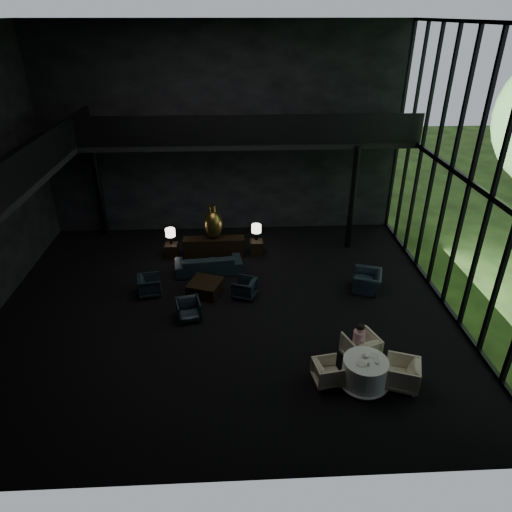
{
  "coord_description": "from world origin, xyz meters",
  "views": [
    {
      "loc": [
        0.39,
        -11.83,
        8.18
      ],
      "look_at": [
        1.01,
        0.5,
        1.55
      ],
      "focal_mm": 32.0,
      "sensor_mm": 36.0,
      "label": 1
    }
  ],
  "objects_px": {
    "coffee_table": "(205,287)",
    "side_table_right": "(256,247)",
    "table_lamp_right": "(256,229)",
    "dining_table": "(364,374)",
    "bronze_urn": "(213,224)",
    "lounge_armchair_south": "(189,310)",
    "dining_chair_north": "(361,345)",
    "sofa": "(208,259)",
    "dining_chair_west": "(328,372)",
    "window_armchair": "(367,279)",
    "lounge_armchair_east": "(244,288)",
    "console": "(214,247)",
    "dining_chair_east": "(402,372)",
    "side_table_left": "(172,250)",
    "child": "(359,335)",
    "table_lamp_left": "(170,233)",
    "lounge_armchair_west": "(150,285)"
  },
  "relations": [
    {
      "from": "dining_table",
      "to": "table_lamp_left",
      "type": "bearing_deg",
      "value": 127.92
    },
    {
      "from": "dining_chair_west",
      "to": "window_armchair",
      "type": "bearing_deg",
      "value": -35.65
    },
    {
      "from": "table_lamp_left",
      "to": "table_lamp_right",
      "type": "bearing_deg",
      "value": 2.64
    },
    {
      "from": "side_table_left",
      "to": "dining_chair_north",
      "type": "relative_size",
      "value": 0.58
    },
    {
      "from": "sofa",
      "to": "dining_chair_north",
      "type": "height_order",
      "value": "sofa"
    },
    {
      "from": "lounge_armchair_south",
      "to": "table_lamp_right",
      "type": "bearing_deg",
      "value": 49.42
    },
    {
      "from": "lounge_armchair_east",
      "to": "dining_table",
      "type": "relative_size",
      "value": 0.51
    },
    {
      "from": "dining_chair_west",
      "to": "side_table_right",
      "type": "bearing_deg",
      "value": 2.46
    },
    {
      "from": "bronze_urn",
      "to": "lounge_armchair_south",
      "type": "distance_m",
      "value": 4.25
    },
    {
      "from": "bronze_urn",
      "to": "table_lamp_left",
      "type": "height_order",
      "value": "bronze_urn"
    },
    {
      "from": "bronze_urn",
      "to": "child",
      "type": "relative_size",
      "value": 1.95
    },
    {
      "from": "table_lamp_right",
      "to": "lounge_armchair_west",
      "type": "relative_size",
      "value": 0.9
    },
    {
      "from": "lounge_armchair_east",
      "to": "coffee_table",
      "type": "distance_m",
      "value": 1.31
    },
    {
      "from": "console",
      "to": "side_table_left",
      "type": "relative_size",
      "value": 4.47
    },
    {
      "from": "bronze_urn",
      "to": "lounge_armchair_south",
      "type": "bearing_deg",
      "value": -98.91
    },
    {
      "from": "side_table_right",
      "to": "sofa",
      "type": "distance_m",
      "value": 2.23
    },
    {
      "from": "lounge_armchair_east",
      "to": "table_lamp_left",
      "type": "bearing_deg",
      "value": -116.74
    },
    {
      "from": "dining_chair_east",
      "to": "lounge_armchair_east",
      "type": "bearing_deg",
      "value": -118.42
    },
    {
      "from": "lounge_armchair_east",
      "to": "dining_chair_west",
      "type": "xyz_separation_m",
      "value": [
        1.95,
        -3.98,
        -0.02
      ]
    },
    {
      "from": "coffee_table",
      "to": "dining_chair_west",
      "type": "bearing_deg",
      "value": -52.74
    },
    {
      "from": "sofa",
      "to": "lounge_armchair_west",
      "type": "relative_size",
      "value": 3.8
    },
    {
      "from": "side_table_right",
      "to": "lounge_armchair_east",
      "type": "xyz_separation_m",
      "value": [
        -0.54,
        -2.99,
        0.06
      ]
    },
    {
      "from": "table_lamp_left",
      "to": "dining_chair_north",
      "type": "relative_size",
      "value": 0.69
    },
    {
      "from": "lounge_armchair_west",
      "to": "dining_table",
      "type": "distance_m",
      "value": 7.37
    },
    {
      "from": "coffee_table",
      "to": "dining_chair_west",
      "type": "relative_size",
      "value": 1.62
    },
    {
      "from": "lounge_armchair_east",
      "to": "console",
      "type": "bearing_deg",
      "value": -138.62
    },
    {
      "from": "dining_table",
      "to": "console",
      "type": "bearing_deg",
      "value": 119.12
    },
    {
      "from": "dining_chair_north",
      "to": "sofa",
      "type": "bearing_deg",
      "value": -68.9
    },
    {
      "from": "table_lamp_left",
      "to": "dining_chair_north",
      "type": "xyz_separation_m",
      "value": [
        5.64,
        -6.11,
        -0.5
      ]
    },
    {
      "from": "window_armchair",
      "to": "lounge_armchair_south",
      "type": "bearing_deg",
      "value": -58.84
    },
    {
      "from": "console",
      "to": "dining_chair_north",
      "type": "height_order",
      "value": "dining_chair_north"
    },
    {
      "from": "side_table_right",
      "to": "dining_chair_east",
      "type": "bearing_deg",
      "value": -65.93
    },
    {
      "from": "child",
      "to": "sofa",
      "type": "bearing_deg",
      "value": -49.16
    },
    {
      "from": "coffee_table",
      "to": "side_table_right",
      "type": "bearing_deg",
      "value": 56.27
    },
    {
      "from": "table_lamp_left",
      "to": "dining_chair_north",
      "type": "bearing_deg",
      "value": -47.28
    },
    {
      "from": "console",
      "to": "table_lamp_right",
      "type": "distance_m",
      "value": 1.72
    },
    {
      "from": "lounge_armchair_south",
      "to": "child",
      "type": "xyz_separation_m",
      "value": [
        4.61,
        -2.02,
        0.45
      ]
    },
    {
      "from": "dining_table",
      "to": "dining_chair_north",
      "type": "bearing_deg",
      "value": 81.28
    },
    {
      "from": "bronze_urn",
      "to": "window_armchair",
      "type": "height_order",
      "value": "bronze_urn"
    },
    {
      "from": "lounge_armchair_south",
      "to": "dining_chair_east",
      "type": "bearing_deg",
      "value": -41.98
    },
    {
      "from": "table_lamp_left",
      "to": "child",
      "type": "distance_m",
      "value": 8.26
    },
    {
      "from": "table_lamp_right",
      "to": "dining_chair_east",
      "type": "xyz_separation_m",
      "value": [
        3.21,
        -7.29,
        -0.55
      ]
    },
    {
      "from": "lounge_armchair_south",
      "to": "dining_chair_east",
      "type": "distance_m",
      "value": 6.25
    },
    {
      "from": "table_lamp_right",
      "to": "dining_table",
      "type": "distance_m",
      "value": 7.59
    },
    {
      "from": "side_table_left",
      "to": "sofa",
      "type": "bearing_deg",
      "value": -41.44
    },
    {
      "from": "coffee_table",
      "to": "dining_chair_east",
      "type": "bearing_deg",
      "value": -41.59
    },
    {
      "from": "dining_table",
      "to": "coffee_table",
      "type": "bearing_deg",
      "value": 133.25
    },
    {
      "from": "side_table_left",
      "to": "child",
      "type": "distance_m",
      "value": 8.24
    },
    {
      "from": "side_table_left",
      "to": "child",
      "type": "bearing_deg",
      "value": -47.37
    },
    {
      "from": "side_table_right",
      "to": "dining_chair_west",
      "type": "height_order",
      "value": "dining_chair_west"
    }
  ]
}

